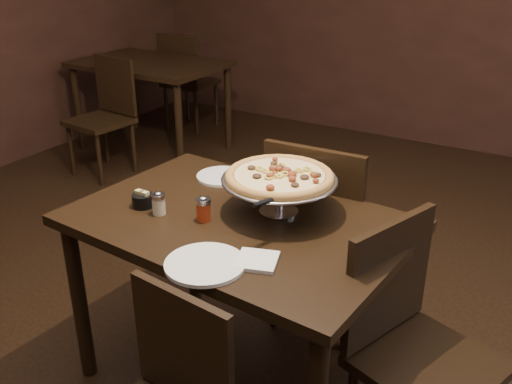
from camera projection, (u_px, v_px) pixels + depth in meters
The scene contains 15 objects.
room at pixel (249, 51), 1.82m from camera, with size 6.04×7.04×2.84m.
dining_table at pixel (238, 242), 2.18m from camera, with size 1.30×0.92×0.77m.
background_table at pixel (151, 74), 4.83m from camera, with size 1.22×0.82×0.76m.
pizza_stand at pixel (279, 177), 2.12m from camera, with size 0.44×0.44×0.18m.
parmesan_shaker at pixel (159, 203), 2.15m from camera, with size 0.05×0.05×0.09m.
pepper_flake_shaker at pixel (203, 209), 2.10m from camera, with size 0.06×0.06×0.10m.
packet_caddy at pixel (143, 200), 2.21m from camera, with size 0.08×0.08×0.07m.
napkin_stack at pixel (257, 261), 1.84m from camera, with size 0.13×0.13×0.01m, color white.
plate_left at pixel (222, 176), 2.49m from camera, with size 0.22×0.22×0.01m, color white.
plate_near at pixel (205, 264), 1.82m from camera, with size 0.26×0.26×0.01m, color white.
serving_spatula at pixel (268, 202), 1.93m from camera, with size 0.14×0.14×0.02m.
chair_far at pixel (321, 230), 2.57m from camera, with size 0.46×0.46×0.96m.
chair_side at pixel (411, 340), 1.93m from camera, with size 0.53×0.53×0.90m.
bg_chair_far at pixel (186, 78), 5.39m from camera, with size 0.44×0.44×0.92m.
bg_chair_near at pixel (106, 112), 4.41m from camera, with size 0.46×0.46×0.89m.
Camera 1 is at (1.02, -1.55, 1.74)m, focal length 40.00 mm.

